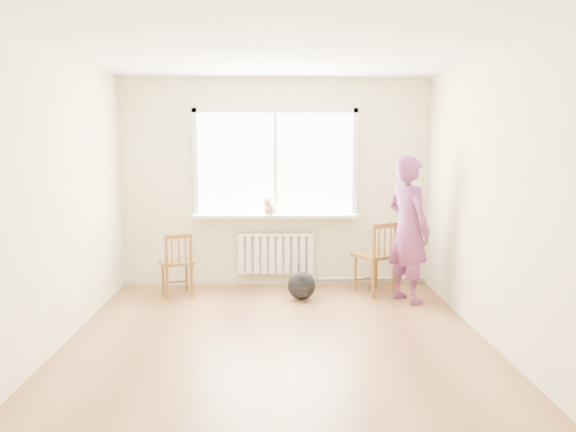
{
  "coord_description": "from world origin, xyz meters",
  "views": [
    {
      "loc": [
        -0.03,
        -5.05,
        1.88
      ],
      "look_at": [
        0.14,
        1.2,
        1.05
      ],
      "focal_mm": 35.0,
      "sensor_mm": 36.0,
      "label": 1
    }
  ],
  "objects": [
    {
      "name": "ceiling",
      "position": [
        0.0,
        0.0,
        2.7
      ],
      "size": [
        4.5,
        4.5,
        0.0
      ],
      "primitive_type": "plane",
      "rotation": [
        3.14,
        0.0,
        0.0
      ],
      "color": "white",
      "rests_on": "back_wall"
    },
    {
      "name": "back_wall",
      "position": [
        0.0,
        2.25,
        1.35
      ],
      "size": [
        4.0,
        0.01,
        2.7
      ],
      "primitive_type": "cube",
      "color": "#EDE8BE",
      "rests_on": "ground"
    },
    {
      "name": "cat",
      "position": [
        -0.08,
        2.06,
        1.05
      ],
      "size": [
        0.23,
        0.38,
        0.26
      ],
      "rotation": [
        0.0,
        0.0,
        -0.26
      ],
      "color": "beige",
      "rests_on": "windowsill"
    },
    {
      "name": "window",
      "position": [
        0.0,
        2.22,
        1.66
      ],
      "size": [
        2.12,
        0.05,
        1.42
      ],
      "color": "white",
      "rests_on": "back_wall"
    },
    {
      "name": "person",
      "position": [
        1.55,
        1.39,
        0.86
      ],
      "size": [
        0.66,
        0.75,
        1.72
      ],
      "primitive_type": "imported",
      "rotation": [
        0.0,
        0.0,
        2.07
      ],
      "color": "#B33B42",
      "rests_on": "floor"
    },
    {
      "name": "floor",
      "position": [
        0.0,
        0.0,
        0.0
      ],
      "size": [
        4.5,
        4.5,
        0.0
      ],
      "primitive_type": "plane",
      "color": "#98673E",
      "rests_on": "ground"
    },
    {
      "name": "chair_left",
      "position": [
        -1.2,
        1.68,
        0.4
      ],
      "size": [
        0.49,
        0.48,
        0.79
      ],
      "rotation": [
        0.0,
        0.0,
        3.5
      ],
      "color": "brown",
      "rests_on": "floor"
    },
    {
      "name": "chair_right",
      "position": [
        1.26,
        1.72,
        0.46
      ],
      "size": [
        0.6,
        0.6,
        0.91
      ],
      "rotation": [
        0.0,
        0.0,
        3.68
      ],
      "color": "brown",
      "rests_on": "floor"
    },
    {
      "name": "windowsill",
      "position": [
        0.0,
        2.14,
        0.93
      ],
      "size": [
        2.15,
        0.22,
        0.04
      ],
      "primitive_type": "cube",
      "color": "white",
      "rests_on": "back_wall"
    },
    {
      "name": "radiator",
      "position": [
        0.0,
        2.16,
        0.44
      ],
      "size": [
        1.0,
        0.12,
        0.55
      ],
      "color": "white",
      "rests_on": "back_wall"
    },
    {
      "name": "baseboard",
      "position": [
        0.0,
        2.23,
        0.04
      ],
      "size": [
        4.0,
        0.03,
        0.08
      ],
      "primitive_type": "cube",
      "color": "beige",
      "rests_on": "ground"
    },
    {
      "name": "heating_pipe",
      "position": [
        1.25,
        2.19,
        0.08
      ],
      "size": [
        1.4,
        0.04,
        0.04
      ],
      "primitive_type": "cylinder",
      "rotation": [
        0.0,
        1.57,
        0.0
      ],
      "color": "silver",
      "rests_on": "back_wall"
    },
    {
      "name": "backpack",
      "position": [
        0.31,
        1.5,
        0.17
      ],
      "size": [
        0.38,
        0.32,
        0.33
      ],
      "primitive_type": "ellipsoid",
      "rotation": [
        0.0,
        0.0,
        -0.23
      ],
      "color": "black",
      "rests_on": "floor"
    }
  ]
}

